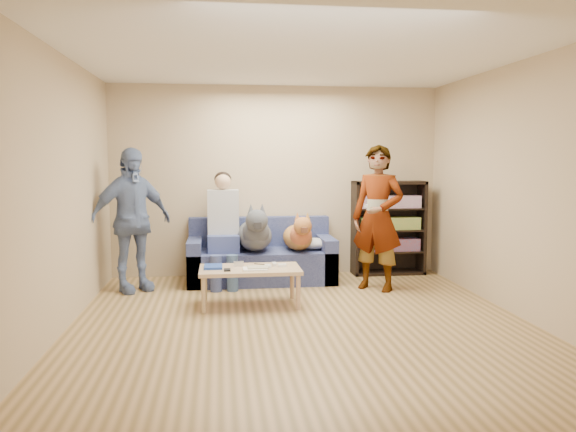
{
  "coord_description": "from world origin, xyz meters",
  "views": [
    {
      "loc": [
        -0.79,
        -5.21,
        1.62
      ],
      "look_at": [
        0.0,
        1.2,
        0.95
      ],
      "focal_mm": 35.0,
      "sensor_mm": 36.0,
      "label": 1
    }
  ],
  "objects": [
    {
      "name": "dog_tan",
      "position": [
        0.23,
        1.92,
        0.62
      ],
      "size": [
        0.37,
        1.15,
        0.54
      ],
      "color": "#B46E37",
      "rests_on": "sofa"
    },
    {
      "name": "pen_black",
      "position": [
        -0.34,
        1.03,
        0.42
      ],
      "size": [
        0.13,
        0.08,
        0.01
      ],
      "primitive_type": "cylinder",
      "rotation": [
        0.0,
        1.57,
        -0.52
      ],
      "color": "black",
      "rests_on": "coffee_table"
    },
    {
      "name": "ceiling",
      "position": [
        0.0,
        0.0,
        2.6
      ],
      "size": [
        5.0,
        5.0,
        0.0
      ],
      "primitive_type": "plane",
      "rotation": [
        3.14,
        0.0,
        0.0
      ],
      "color": "white",
      "rests_on": "ground"
    },
    {
      "name": "wall_back",
      "position": [
        0.0,
        2.5,
        1.3
      ],
      "size": [
        4.5,
        0.0,
        4.5
      ],
      "primitive_type": "plane",
      "rotation": [
        1.57,
        0.0,
        0.0
      ],
      "color": "tan",
      "rests_on": "ground"
    },
    {
      "name": "person_standing_left",
      "position": [
        -1.85,
        1.71,
        0.87
      ],
      "size": [
        1.09,
        0.92,
        1.75
      ],
      "primitive_type": "imported",
      "rotation": [
        0.0,
        0.0,
        0.58
      ],
      "color": "#6F87B1",
      "rests_on": "ground"
    },
    {
      "name": "person_standing_right",
      "position": [
        1.13,
        1.42,
        0.89
      ],
      "size": [
        0.77,
        0.74,
        1.78
      ],
      "primitive_type": "imported",
      "rotation": [
        0.0,
        0.0,
        -0.68
      ],
      "color": "gray",
      "rests_on": "ground"
    },
    {
      "name": "camera_silver",
      "position": [
        -0.58,
        0.97,
        0.45
      ],
      "size": [
        0.11,
        0.06,
        0.05
      ],
      "primitive_type": "cube",
      "color": "#B8B8BD",
      "rests_on": "coffee_table"
    },
    {
      "name": "blanket",
      "position": [
        0.43,
        1.98,
        0.5
      ],
      "size": [
        0.42,
        0.35,
        0.14
      ],
      "primitive_type": "ellipsoid",
      "color": "#ADAEB2",
      "rests_on": "sofa"
    },
    {
      "name": "headphone_cup_a",
      "position": [
        -0.26,
        0.83,
        0.43
      ],
      "size": [
        0.07,
        0.07,
        0.02
      ],
      "primitive_type": "cylinder",
      "color": "silver",
      "rests_on": "coffee_table"
    },
    {
      "name": "wall_right",
      "position": [
        2.25,
        0.0,
        1.3
      ],
      "size": [
        0.0,
        5.0,
        5.0
      ],
      "primitive_type": "plane",
      "rotation": [
        1.57,
        0.0,
        -1.57
      ],
      "color": "tan",
      "rests_on": "ground"
    },
    {
      "name": "pen_orange",
      "position": [
        -0.48,
        0.69,
        0.42
      ],
      "size": [
        0.13,
        0.06,
        0.01
      ],
      "primitive_type": "cylinder",
      "rotation": [
        0.0,
        1.57,
        0.35
      ],
      "color": "#C56A1B",
      "rests_on": "coffee_table"
    },
    {
      "name": "wallet",
      "position": [
        -0.71,
        0.73,
        0.43
      ],
      "size": [
        0.07,
        0.12,
        0.02
      ],
      "primitive_type": "cube",
      "color": "black",
      "rests_on": "coffee_table"
    },
    {
      "name": "wall_front",
      "position": [
        0.0,
        -2.5,
        1.3
      ],
      "size": [
        4.5,
        0.0,
        4.5
      ],
      "primitive_type": "plane",
      "rotation": [
        -1.57,
        0.0,
        0.0
      ],
      "color": "tan",
      "rests_on": "ground"
    },
    {
      "name": "sofa",
      "position": [
        -0.25,
        2.1,
        0.28
      ],
      "size": [
        1.9,
        0.85,
        0.82
      ],
      "color": "#515B93",
      "rests_on": "ground"
    },
    {
      "name": "papers",
      "position": [
        -0.41,
        0.75,
        0.43
      ],
      "size": [
        0.26,
        0.2,
        0.02
      ],
      "primitive_type": "cube",
      "color": "white",
      "rests_on": "coffee_table"
    },
    {
      "name": "ground",
      "position": [
        0.0,
        0.0,
        0.0
      ],
      "size": [
        5.0,
        5.0,
        0.0
      ],
      "primitive_type": "plane",
      "color": "olive",
      "rests_on": "ground"
    },
    {
      "name": "magazine",
      "position": [
        -0.38,
        0.77,
        0.44
      ],
      "size": [
        0.22,
        0.17,
        0.01
      ],
      "primitive_type": "cube",
      "color": "#AEA58B",
      "rests_on": "coffee_table"
    },
    {
      "name": "headphone_cup_b",
      "position": [
        -0.26,
        0.91,
        0.43
      ],
      "size": [
        0.07,
        0.07,
        0.02
      ],
      "primitive_type": "cylinder",
      "color": "white",
      "rests_on": "coffee_table"
    },
    {
      "name": "coffee_table",
      "position": [
        -0.46,
        0.85,
        0.37
      ],
      "size": [
        1.1,
        0.6,
        0.42
      ],
      "color": "tan",
      "rests_on": "ground"
    },
    {
      "name": "wall_left",
      "position": [
        -2.25,
        0.0,
        1.3
      ],
      "size": [
        0.0,
        5.0,
        5.0
      ],
      "primitive_type": "plane",
      "rotation": [
        1.57,
        0.0,
        1.57
      ],
      "color": "tan",
      "rests_on": "ground"
    },
    {
      "name": "dog_gray",
      "position": [
        -0.34,
        1.93,
        0.66
      ],
      "size": [
        0.45,
        1.27,
        0.65
      ],
      "color": "#54565F",
      "rests_on": "sofa"
    },
    {
      "name": "person_seated",
      "position": [
        -0.74,
        1.97,
        0.77
      ],
      "size": [
        0.4,
        0.73,
        1.47
      ],
      "color": "#424F91",
      "rests_on": "sofa"
    },
    {
      "name": "controller_b",
      "position": [
        -0.1,
        0.87,
        0.43
      ],
      "size": [
        0.09,
        0.06,
        0.03
      ],
      "primitive_type": "cube",
      "color": "white",
      "rests_on": "coffee_table"
    },
    {
      "name": "controller_a",
      "position": [
        -0.18,
        0.95,
        0.43
      ],
      "size": [
        0.04,
        0.13,
        0.03
      ],
      "primitive_type": "cube",
      "color": "silver",
      "rests_on": "coffee_table"
    },
    {
      "name": "held_controller",
      "position": [
        0.93,
        1.22,
        1.06
      ],
      "size": [
        0.08,
        0.13,
        0.03
      ],
      "primitive_type": "cube",
      "rotation": [
        0.0,
        0.0,
        -0.33
      ],
      "color": "silver",
      "rests_on": "person_standing_right"
    },
    {
      "name": "bookshelf",
      "position": [
        1.55,
        2.33,
        0.68
      ],
      "size": [
        1.0,
        0.34,
        1.3
      ],
      "color": "black",
      "rests_on": "ground"
    },
    {
      "name": "notebook_blue",
      "position": [
        -0.86,
        0.9,
        0.43
      ],
      "size": [
        0.2,
        0.26,
        0.03
      ],
      "primitive_type": "cube",
      "color": "#1B3B98",
      "rests_on": "coffee_table"
    }
  ]
}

